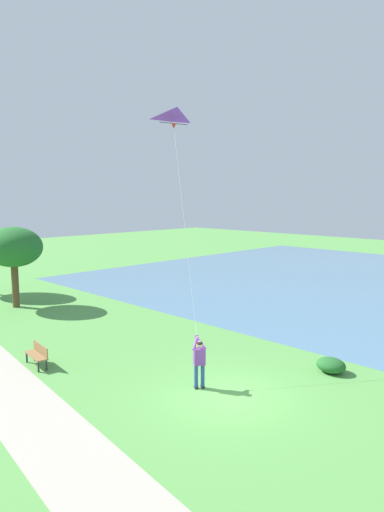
{
  "coord_description": "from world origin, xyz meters",
  "views": [
    {
      "loc": [
        -11.37,
        -9.64,
        6.79
      ],
      "look_at": [
        -0.06,
        1.57,
        4.7
      ],
      "focal_mm": 32.2,
      "sensor_mm": 36.0,
      "label": 1
    }
  ],
  "objects_px": {
    "flying_kite": "(177,120)",
    "park_bench_near_walkway": "(38,354)",
    "person_kite_flyer": "(199,360)",
    "lakeside_shrub": "(331,365)",
    "tree_treeline_center": "(13,247)"
  },
  "relations": [
    {
      "from": "flying_kite",
      "to": "tree_treeline_center",
      "type": "xyz_separation_m",
      "value": [
        -1.66,
        12.73,
        -6.29
      ]
    },
    {
      "from": "person_kite_flyer",
      "to": "lakeside_shrub",
      "type": "distance_m",
      "value": 5.38
    },
    {
      "from": "tree_treeline_center",
      "to": "lakeside_shrub",
      "type": "xyz_separation_m",
      "value": [
        3.9,
        -18.99,
        -3.4
      ]
    },
    {
      "from": "lakeside_shrub",
      "to": "tree_treeline_center",
      "type": "bearing_deg",
      "value": 101.61
    },
    {
      "from": "person_kite_flyer",
      "to": "flying_kite",
      "type": "bearing_deg",
      "value": 56.61
    },
    {
      "from": "person_kite_flyer",
      "to": "lakeside_shrub",
      "type": "height_order",
      "value": "person_kite_flyer"
    },
    {
      "from": "park_bench_near_walkway",
      "to": "tree_treeline_center",
      "type": "xyz_separation_m",
      "value": [
        3.76,
        10.28,
        3.18
      ]
    },
    {
      "from": "person_kite_flyer",
      "to": "lakeside_shrub",
      "type": "bearing_deg",
      "value": -29.58
    },
    {
      "from": "flying_kite",
      "to": "park_bench_near_walkway",
      "type": "relative_size",
      "value": 5.6
    },
    {
      "from": "flying_kite",
      "to": "tree_treeline_center",
      "type": "relative_size",
      "value": 1.75
    },
    {
      "from": "flying_kite",
      "to": "park_bench_near_walkway",
      "type": "bearing_deg",
      "value": 155.64
    },
    {
      "from": "lakeside_shrub",
      "to": "flying_kite",
      "type": "bearing_deg",
      "value": 109.68
    },
    {
      "from": "person_kite_flyer",
      "to": "tree_treeline_center",
      "type": "distance_m",
      "value": 16.59
    },
    {
      "from": "tree_treeline_center",
      "to": "lakeside_shrub",
      "type": "distance_m",
      "value": 19.68
    },
    {
      "from": "person_kite_flyer",
      "to": "lakeside_shrub",
      "type": "xyz_separation_m",
      "value": [
        4.63,
        -2.63,
        -0.76
      ]
    }
  ]
}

